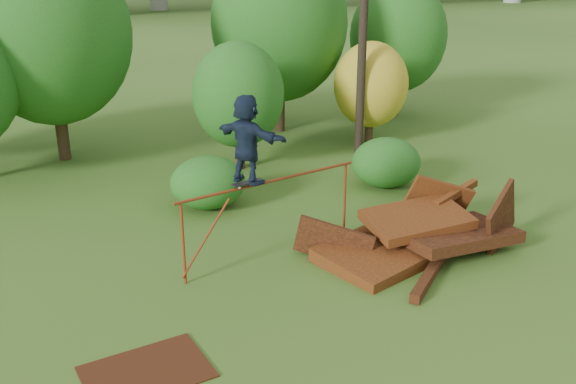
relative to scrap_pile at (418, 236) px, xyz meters
name	(u,v)px	position (x,y,z in m)	size (l,w,h in m)	color
ground	(362,294)	(-2.09, -1.27, -0.38)	(240.00, 240.00, 0.00)	#2D5116
scrap_pile	(418,236)	(0.00, 0.00, 0.00)	(5.40, 3.57, 1.93)	#40160B
grind_rail	(270,197)	(-3.20, 0.98, 1.05)	(4.44, 1.12, 1.83)	maroon
skateboard	(248,183)	(-3.75, 0.85, 1.51)	(0.74, 0.35, 0.07)	black
skater	(247,139)	(-3.75, 0.85, 2.46)	(1.73, 0.55, 1.86)	#152035
flat_plate	(146,372)	(-6.56, -2.21, -0.37)	(1.98, 1.41, 0.03)	#391A0C
tree_1	(49,32)	(-6.98, 10.26, 3.72)	(5.03, 5.03, 7.00)	black
tree_2	(238,95)	(-1.92, 7.20, 1.95)	(2.81, 2.81, 3.96)	black
tree_3	(279,23)	(0.87, 10.94, 3.61)	(4.92, 4.92, 6.83)	black
tree_4	(371,85)	(3.22, 8.24, 1.70)	(2.59, 2.59, 3.57)	black
tree_5	(398,36)	(6.18, 11.48, 2.83)	(3.88, 3.88, 5.45)	black
shrub_left	(208,182)	(-3.70, 4.41, 0.31)	(2.00, 1.85, 1.38)	#154C14
shrub_right	(386,162)	(1.51, 4.08, 0.33)	(2.02, 1.85, 1.43)	#154C14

